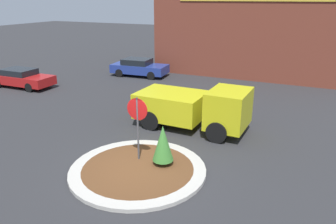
# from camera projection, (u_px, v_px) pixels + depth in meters

# --- Properties ---
(ground_plane) EXTENTS (120.00, 120.00, 0.00)m
(ground_plane) POSITION_uv_depth(u_px,v_px,m) (138.00, 171.00, 11.86)
(ground_plane) COLOR #2D2D30
(traffic_island) EXTENTS (4.93, 4.93, 0.14)m
(traffic_island) POSITION_uv_depth(u_px,v_px,m) (138.00, 170.00, 11.84)
(traffic_island) COLOR #BCB7AD
(traffic_island) RESTS_ON ground_plane
(stop_sign) EXTENTS (0.83, 0.07, 2.58)m
(stop_sign) POSITION_uv_depth(u_px,v_px,m) (138.00, 118.00, 11.92)
(stop_sign) COLOR #4C4C51
(stop_sign) RESTS_ON ground_plane
(island_shrub) EXTENTS (0.77, 0.77, 1.51)m
(island_shrub) POSITION_uv_depth(u_px,v_px,m) (163.00, 143.00, 11.83)
(island_shrub) COLOR brown
(island_shrub) RESTS_ON traffic_island
(utility_truck) EXTENTS (5.33, 2.54, 2.08)m
(utility_truck) POSITION_uv_depth(u_px,v_px,m) (194.00, 107.00, 15.43)
(utility_truck) COLOR gold
(utility_truck) RESTS_ON ground_plane
(storefront_building) EXTENTS (15.40, 6.07, 6.95)m
(storefront_building) POSITION_uv_depth(u_px,v_px,m) (257.00, 30.00, 26.21)
(storefront_building) COLOR brown
(storefront_building) RESTS_ON ground_plane
(parked_sedan_red) EXTENTS (4.63, 1.91, 1.27)m
(parked_sedan_red) POSITION_uv_depth(u_px,v_px,m) (21.00, 78.00, 22.82)
(parked_sedan_red) COLOR #B21919
(parked_sedan_red) RESTS_ON ground_plane
(parked_sedan_blue) EXTENTS (4.54, 2.25, 1.37)m
(parked_sedan_blue) POSITION_uv_depth(u_px,v_px,m) (139.00, 67.00, 26.03)
(parked_sedan_blue) COLOR navy
(parked_sedan_blue) RESTS_ON ground_plane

